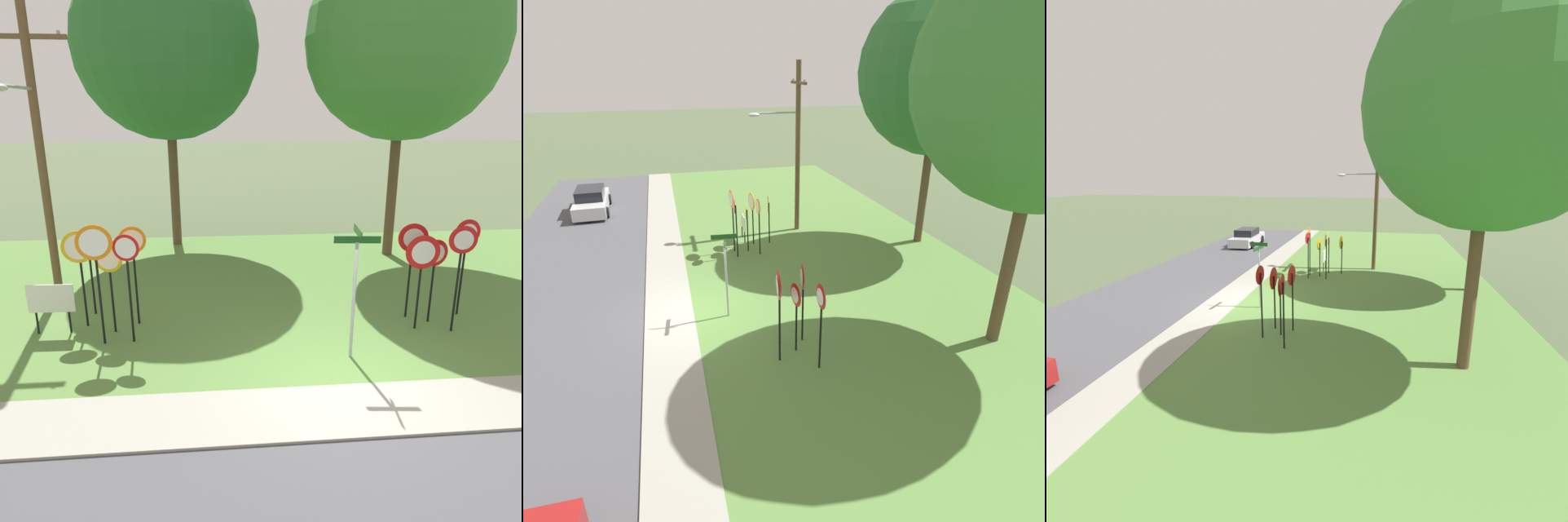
{
  "view_description": "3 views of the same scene",
  "coord_description": "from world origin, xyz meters",
  "views": [
    {
      "loc": [
        -2.3,
        -8.03,
        5.2
      ],
      "look_at": [
        -1.26,
        3.26,
        1.63
      ],
      "focal_mm": 32.76,
      "sensor_mm": 36.0,
      "label": 1
    },
    {
      "loc": [
        13.31,
        -0.47,
        7.7
      ],
      "look_at": [
        -0.64,
        3.38,
        1.28
      ],
      "focal_mm": 30.2,
      "sensor_mm": 36.0,
      "label": 2
    },
    {
      "loc": [
        14.5,
        6.02,
        5.68
      ],
      "look_at": [
        -1.55,
        2.8,
        1.73
      ],
      "focal_mm": 24.42,
      "sensor_mm": 36.0,
      "label": 3
    }
  ],
  "objects": [
    {
      "name": "stop_sign_far_center",
      "position": [
        -4.37,
        3.27,
        1.87
      ],
      "size": [
        0.66,
        0.1,
        2.54
      ],
      "rotation": [
        0.0,
        0.0,
        0.05
      ],
      "color": "black",
      "rests_on": "grass_median"
    },
    {
      "name": "ground_plane",
      "position": [
        0.0,
        0.0,
        0.0
      ],
      "size": [
        160.0,
        160.0,
        0.0
      ],
      "primitive_type": "plane",
      "color": "#4C5B3D"
    },
    {
      "name": "notice_board",
      "position": [
        -6.33,
        2.92,
        0.87
      ],
      "size": [
        1.1,
        0.07,
        1.25
      ],
      "rotation": [
        0.0,
        0.0,
        -0.02
      ],
      "color": "black",
      "rests_on": "grass_median"
    },
    {
      "name": "stop_sign_center_tall",
      "position": [
        -5.64,
        3.24,
        1.85
      ],
      "size": [
        0.79,
        0.14,
        2.47
      ],
      "rotation": [
        0.0,
        0.0,
        0.14
      ],
      "color": "black",
      "rests_on": "grass_median"
    },
    {
      "name": "parked_hatchback_near",
      "position": [
        -13.15,
        -4.64,
        0.65
      ],
      "size": [
        4.6,
        2.02,
        1.39
      ],
      "rotation": [
        0.0,
        0.0,
        0.04
      ],
      "color": "silver",
      "rests_on": "road_asphalt"
    },
    {
      "name": "street_name_post",
      "position": [
        0.52,
        1.12,
        1.77
      ],
      "size": [
        0.96,
        0.81,
        2.91
      ],
      "rotation": [
        0.0,
        0.0,
        -0.1
      ],
      "color": "#9EA0A8",
      "rests_on": "grass_median"
    },
    {
      "name": "yield_sign_center",
      "position": [
        2.55,
        3.04,
        1.92
      ],
      "size": [
        0.75,
        0.15,
        2.51
      ],
      "rotation": [
        0.0,
        0.0,
        -0.16
      ],
      "color": "black",
      "rests_on": "grass_median"
    },
    {
      "name": "utility_pole",
      "position": [
        -7.12,
        5.68,
        4.36
      ],
      "size": [
        2.1,
        2.51,
        7.95
      ],
      "color": "brown",
      "rests_on": "grass_median"
    },
    {
      "name": "yield_sign_near_left",
      "position": [
        3.35,
        2.12,
        2.01
      ],
      "size": [
        0.67,
        0.12,
        2.66
      ],
      "rotation": [
        0.0,
        0.0,
        -0.12
      ],
      "color": "black",
      "rests_on": "grass_median"
    },
    {
      "name": "stop_sign_near_right",
      "position": [
        -5.62,
        4.0,
        1.69
      ],
      "size": [
        0.75,
        0.17,
        2.27
      ],
      "rotation": [
        0.0,
        0.0,
        -0.2
      ],
      "color": "black",
      "rests_on": "grass_median"
    },
    {
      "name": "yield_sign_far_right",
      "position": [
        3.98,
        3.09,
        1.96
      ],
      "size": [
        0.68,
        0.1,
        2.58
      ],
      "rotation": [
        0.0,
        0.0,
        0.03
      ],
      "color": "black",
      "rests_on": "grass_median"
    },
    {
      "name": "yield_sign_far_left",
      "position": [
        3.01,
        2.71,
        1.65
      ],
      "size": [
        0.68,
        0.13,
        2.18
      ],
      "rotation": [
        0.0,
        0.0,
        0.15
      ],
      "color": "black",
      "rests_on": "grass_median"
    },
    {
      "name": "road_asphalt",
      "position": [
        0.0,
        -4.8,
        0.01
      ],
      "size": [
        44.0,
        6.4,
        0.01
      ],
      "primitive_type": "cube",
      "color": "#4C4C51",
      "rests_on": "ground_plane"
    },
    {
      "name": "stop_sign_far_right",
      "position": [
        -4.34,
        2.27,
        1.88
      ],
      "size": [
        0.6,
        0.13,
        2.6
      ],
      "rotation": [
        0.0,
        0.0,
        -0.17
      ],
      "color": "black",
      "rests_on": "grass_median"
    },
    {
      "name": "stop_sign_far_left",
      "position": [
        -4.87,
        2.83,
        1.65
      ],
      "size": [
        0.67,
        0.14,
        2.23
      ],
      "rotation": [
        0.0,
        0.0,
        -0.17
      ],
      "color": "black",
      "rests_on": "grass_median"
    },
    {
      "name": "yield_sign_near_right",
      "position": [
        2.51,
        2.34,
        1.83
      ],
      "size": [
        0.83,
        0.11,
        2.39
      ],
      "rotation": [
        0.0,
        0.0,
        -0.05
      ],
      "color": "black",
      "rests_on": "grass_median"
    },
    {
      "name": "grass_median",
      "position": [
        0.0,
        6.0,
        0.02
      ],
      "size": [
        44.0,
        12.0,
        0.04
      ],
      "primitive_type": "cube",
      "color": "#567F3D",
      "rests_on": "ground_plane"
    },
    {
      "name": "oak_tree_left",
      "position": [
        -3.96,
        10.96,
        7.48
      ],
      "size": [
        6.72,
        6.72,
        10.81
      ],
      "color": "brown",
      "rests_on": "grass_median"
    },
    {
      "name": "sidewalk_strip",
      "position": [
        0.0,
        -0.8,
        0.03
      ],
      "size": [
        44.0,
        1.6,
        0.06
      ],
      "primitive_type": "cube",
      "color": "#99968C",
      "rests_on": "ground_plane"
    },
    {
      "name": "stop_sign_near_left",
      "position": [
        -5.0,
        2.23,
        2.13
      ],
      "size": [
        0.79,
        0.11,
        2.84
      ],
      "rotation": [
        0.0,
        0.0,
        0.08
      ],
      "color": "black",
      "rests_on": "grass_median"
    }
  ]
}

